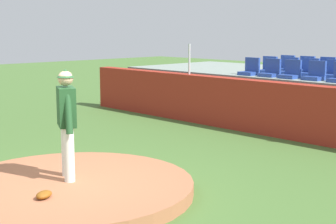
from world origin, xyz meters
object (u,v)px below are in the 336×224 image
at_px(pitcher, 67,116).
at_px(stadium_chair_1, 271,71).
at_px(stadium_chair_9, 309,71).
at_px(stadium_chair_3, 315,74).
at_px(stadium_chair_8, 289,69).
at_px(fielding_glove, 44,195).
at_px(stadium_chair_7, 268,68).
at_px(stadium_chair_16, 326,69).
at_px(stadium_chair_10, 333,72).
at_px(stadium_chair_15, 305,68).
at_px(stadium_chair_2, 291,72).
at_px(stadium_chair_0, 250,70).
at_px(stadium_chair_14, 286,66).

height_order(pitcher, stadium_chair_1, pitcher).
bearing_deg(pitcher, stadium_chair_9, 119.80).
height_order(stadium_chair_3, stadium_chair_8, same).
relative_size(fielding_glove, stadium_chair_8, 0.60).
xyz_separation_m(pitcher, stadium_chair_3, (0.16, 7.47, 0.24)).
relative_size(stadium_chair_3, stadium_chair_7, 1.00).
bearing_deg(stadium_chair_8, stadium_chair_16, -127.65).
distance_m(stadium_chair_9, stadium_chair_10, 0.73).
bearing_deg(stadium_chair_9, stadium_chair_15, -53.37).
height_order(stadium_chair_7, stadium_chair_15, same).
bearing_deg(stadium_chair_3, stadium_chair_8, -33.39).
bearing_deg(stadium_chair_7, stadium_chair_2, 146.50).
height_order(stadium_chair_1, stadium_chair_9, same).
bearing_deg(stadium_chair_16, stadium_chair_7, 32.88).
distance_m(stadium_chair_3, stadium_chair_9, 1.13).
bearing_deg(stadium_chair_3, pitcher, 88.78).
xyz_separation_m(stadium_chair_0, stadium_chair_16, (1.39, 1.82, 0.00)).
xyz_separation_m(pitcher, stadium_chair_10, (0.19, 8.33, 0.24)).
height_order(stadium_chair_2, stadium_chair_14, same).
relative_size(pitcher, stadium_chair_15, 3.64).
bearing_deg(stadium_chair_3, stadium_chair_9, -51.89).
xyz_separation_m(stadium_chair_2, stadium_chair_10, (0.74, 0.91, 0.00)).
height_order(pitcher, fielding_glove, pitcher).
distance_m(stadium_chair_1, stadium_chair_2, 0.66).
bearing_deg(stadium_chair_14, stadium_chair_7, 88.54).
bearing_deg(stadium_chair_9, stadium_chair_14, -33.51).
xyz_separation_m(stadium_chair_7, stadium_chair_9, (1.40, 0.01, 0.00)).
distance_m(stadium_chair_14, stadium_chair_15, 0.71).
relative_size(stadium_chair_1, stadium_chair_2, 1.00).
relative_size(stadium_chair_2, stadium_chair_16, 1.00).
bearing_deg(stadium_chair_10, stadium_chair_15, -33.36).
bearing_deg(stadium_chair_3, stadium_chair_2, 3.81).
relative_size(stadium_chair_7, stadium_chair_15, 1.00).
height_order(fielding_glove, stadium_chair_14, stadium_chair_14).
bearing_deg(stadium_chair_2, stadium_chair_16, -90.65).
bearing_deg(stadium_chair_3, stadium_chair_16, -69.17).
relative_size(fielding_glove, stadium_chair_9, 0.60).
bearing_deg(stadium_chair_9, stadium_chair_7, 0.55).
relative_size(fielding_glove, stadium_chair_16, 0.60).
bearing_deg(stadium_chair_10, stadium_chair_0, 23.14).
distance_m(stadium_chair_0, stadium_chair_8, 1.17).
relative_size(stadium_chair_2, stadium_chair_7, 1.00).
xyz_separation_m(stadium_chair_7, stadium_chair_16, (1.41, 0.91, 0.00)).
bearing_deg(stadium_chair_0, stadium_chair_10, -156.86).
bearing_deg(stadium_chair_8, stadium_chair_1, 90.14).
distance_m(stadium_chair_3, stadium_chair_15, 2.24).
xyz_separation_m(stadium_chair_0, stadium_chair_10, (2.10, 0.90, 0.00)).
xyz_separation_m(stadium_chair_9, stadium_chair_14, (-1.37, 0.91, 0.00)).
height_order(pitcher, stadium_chair_8, pitcher).
distance_m(fielding_glove, stadium_chair_8, 9.45).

